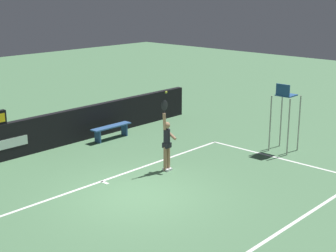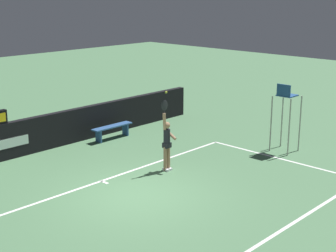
{
  "view_description": "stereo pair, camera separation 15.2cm",
  "coord_description": "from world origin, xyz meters",
  "px_view_note": "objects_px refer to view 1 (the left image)",
  "views": [
    {
      "loc": [
        -9.13,
        -9.71,
        5.63
      ],
      "look_at": [
        2.04,
        0.7,
        1.48
      ],
      "focal_mm": 54.29,
      "sensor_mm": 36.0,
      "label": 1
    },
    {
      "loc": [
        -9.02,
        -9.82,
        5.63
      ],
      "look_at": [
        2.04,
        0.7,
        1.48
      ],
      "focal_mm": 54.29,
      "sensor_mm": 36.0,
      "label": 2
    }
  ],
  "objects_px": {
    "umpire_chair": "(285,108)",
    "courtside_bench_near": "(111,129)",
    "tennis_player": "(167,142)",
    "tennis_ball": "(166,92)"
  },
  "relations": [
    {
      "from": "tennis_player",
      "to": "tennis_ball",
      "type": "xyz_separation_m",
      "value": [
        -0.03,
        -0.0,
        1.6
      ]
    },
    {
      "from": "umpire_chair",
      "to": "courtside_bench_near",
      "type": "relative_size",
      "value": 1.38
    },
    {
      "from": "umpire_chair",
      "to": "tennis_ball",
      "type": "bearing_deg",
      "value": 159.14
    },
    {
      "from": "tennis_ball",
      "to": "courtside_bench_near",
      "type": "height_order",
      "value": "tennis_ball"
    },
    {
      "from": "tennis_ball",
      "to": "umpire_chair",
      "type": "bearing_deg",
      "value": -20.86
    },
    {
      "from": "tennis_player",
      "to": "tennis_ball",
      "type": "height_order",
      "value": "tennis_ball"
    },
    {
      "from": "umpire_chair",
      "to": "courtside_bench_near",
      "type": "distance_m",
      "value": 6.57
    },
    {
      "from": "tennis_player",
      "to": "courtside_bench_near",
      "type": "xyz_separation_m",
      "value": [
        1.09,
        3.96,
        -0.55
      ]
    },
    {
      "from": "tennis_player",
      "to": "umpire_chair",
      "type": "distance_m",
      "value": 4.65
    },
    {
      "from": "tennis_player",
      "to": "tennis_ball",
      "type": "distance_m",
      "value": 1.6
    }
  ]
}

